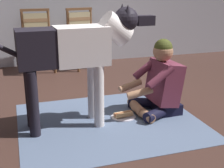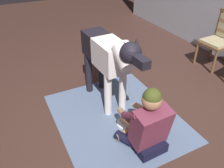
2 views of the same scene
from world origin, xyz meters
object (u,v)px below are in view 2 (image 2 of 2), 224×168
at_px(dining_chair_left_of_pair, 221,37).
at_px(large_dog, 108,57).
at_px(hot_dog_on_plate, 127,122).
at_px(person_sitting_on_floor, 148,124).

height_order(dining_chair_left_of_pair, large_dog, large_dog).
xyz_separation_m(dining_chair_left_of_pair, hot_dog_on_plate, (0.66, -2.27, -0.52)).
height_order(dining_chair_left_of_pair, hot_dog_on_plate, dining_chair_left_of_pair).
distance_m(dining_chair_left_of_pair, person_sitting_on_floor, 2.50).
relative_size(dining_chair_left_of_pair, hot_dog_on_plate, 3.78).
xyz_separation_m(large_dog, hot_dog_on_plate, (0.49, 0.02, -0.73)).
bearing_deg(hot_dog_on_plate, large_dog, -177.88).
distance_m(dining_chair_left_of_pair, hot_dog_on_plate, 2.42).
distance_m(large_dog, hot_dog_on_plate, 0.88).
bearing_deg(hot_dog_on_plate, person_sitting_on_floor, 2.12).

